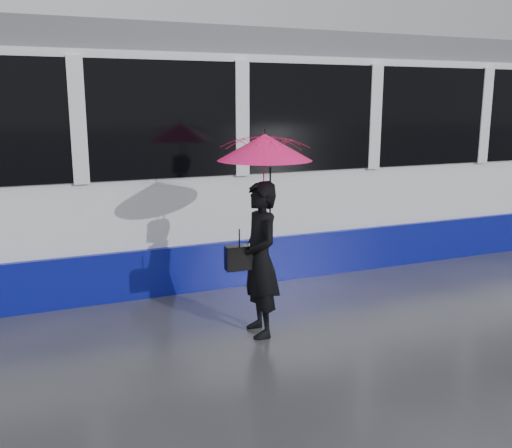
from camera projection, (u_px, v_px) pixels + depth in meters
name	position (u px, v px, depth m)	size (l,w,h in m)	color
ground	(254.00, 322.00, 6.39)	(90.00, 90.00, 0.00)	#2A2A2F
rails	(191.00, 264.00, 8.65)	(34.00, 1.51, 0.02)	#3F3D38
tram	(356.00, 150.00, 9.39)	(26.00, 2.56, 3.35)	white
woman	(260.00, 259.00, 5.91)	(0.59, 0.39, 1.63)	black
umbrella	(265.00, 166.00, 5.72)	(1.01, 1.01, 1.10)	#FF1563
handbag	(239.00, 258.00, 5.83)	(0.30, 0.14, 0.43)	black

